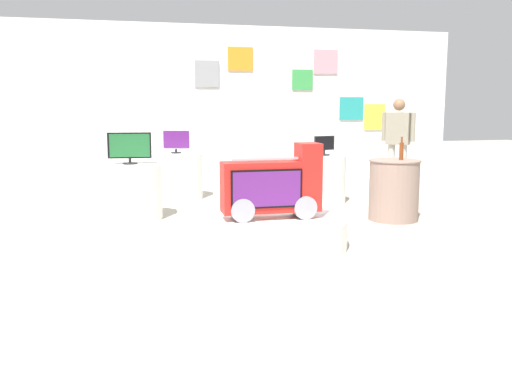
{
  "coord_description": "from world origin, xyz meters",
  "views": [
    {
      "loc": [
        -1.66,
        -6.04,
        1.55
      ],
      "look_at": [
        -0.19,
        0.01,
        0.64
      ],
      "focal_mm": 38.25,
      "sensor_mm": 36.0,
      "label": 1
    }
  ],
  "objects_px": {
    "display_pedestal_center_rear": "(177,176)",
    "tv_on_center_rear": "(176,140)",
    "display_pedestal_left_rear": "(324,179)",
    "side_table_round": "(394,189)",
    "main_display_pedestal": "(271,232)",
    "tv_on_left_rear": "(324,145)",
    "display_pedestal_right_rear": "(131,191)",
    "shopper_browsing_near_truck": "(398,140)",
    "novelty_firetruck_tv": "(273,188)",
    "tv_on_right_rear": "(130,147)",
    "bottle_on_side_table": "(401,151)"
  },
  "relations": [
    {
      "from": "tv_on_center_rear",
      "to": "display_pedestal_right_rear",
      "type": "relative_size",
      "value": 0.54
    },
    {
      "from": "main_display_pedestal",
      "to": "tv_on_center_rear",
      "type": "bearing_deg",
      "value": 101.84
    },
    {
      "from": "main_display_pedestal",
      "to": "novelty_firetruck_tv",
      "type": "height_order",
      "value": "novelty_firetruck_tv"
    },
    {
      "from": "novelty_firetruck_tv",
      "to": "display_pedestal_center_rear",
      "type": "height_order",
      "value": "novelty_firetruck_tv"
    },
    {
      "from": "tv_on_left_rear",
      "to": "side_table_round",
      "type": "bearing_deg",
      "value": -73.16
    },
    {
      "from": "tv_on_right_rear",
      "to": "tv_on_center_rear",
      "type": "bearing_deg",
      "value": 63.37
    },
    {
      "from": "tv_on_left_rear",
      "to": "display_pedestal_right_rear",
      "type": "xyz_separation_m",
      "value": [
        -3.01,
        -0.57,
        -0.55
      ]
    },
    {
      "from": "display_pedestal_center_rear",
      "to": "side_table_round",
      "type": "bearing_deg",
      "value": -42.15
    },
    {
      "from": "display_pedestal_left_rear",
      "to": "tv_on_center_rear",
      "type": "height_order",
      "value": "tv_on_center_rear"
    },
    {
      "from": "tv_on_center_rear",
      "to": "bottle_on_side_table",
      "type": "relative_size",
      "value": 1.47
    },
    {
      "from": "bottle_on_side_table",
      "to": "shopper_browsing_near_truck",
      "type": "distance_m",
      "value": 1.97
    },
    {
      "from": "display_pedestal_left_rear",
      "to": "bottle_on_side_table",
      "type": "height_order",
      "value": "bottle_on_side_table"
    },
    {
      "from": "display_pedestal_left_rear",
      "to": "display_pedestal_center_rear",
      "type": "height_order",
      "value": "same"
    },
    {
      "from": "side_table_round",
      "to": "display_pedestal_right_rear",
      "type": "bearing_deg",
      "value": 165.19
    },
    {
      "from": "novelty_firetruck_tv",
      "to": "bottle_on_side_table",
      "type": "distance_m",
      "value": 2.27
    },
    {
      "from": "main_display_pedestal",
      "to": "shopper_browsing_near_truck",
      "type": "distance_m",
      "value": 4.08
    },
    {
      "from": "tv_on_left_rear",
      "to": "tv_on_center_rear",
      "type": "bearing_deg",
      "value": 157.05
    },
    {
      "from": "main_display_pedestal",
      "to": "bottle_on_side_table",
      "type": "height_order",
      "value": "bottle_on_side_table"
    },
    {
      "from": "tv_on_left_rear",
      "to": "display_pedestal_right_rear",
      "type": "height_order",
      "value": "tv_on_left_rear"
    },
    {
      "from": "display_pedestal_right_rear",
      "to": "side_table_round",
      "type": "distance_m",
      "value": 3.58
    },
    {
      "from": "display_pedestal_left_rear",
      "to": "display_pedestal_right_rear",
      "type": "xyz_separation_m",
      "value": [
        -3.01,
        -0.57,
        0.0
      ]
    },
    {
      "from": "main_display_pedestal",
      "to": "display_pedestal_right_rear",
      "type": "distance_m",
      "value": 2.39
    },
    {
      "from": "display_pedestal_left_rear",
      "to": "tv_on_right_rear",
      "type": "relative_size",
      "value": 1.3
    },
    {
      "from": "main_display_pedestal",
      "to": "display_pedestal_center_rear",
      "type": "relative_size",
      "value": 1.93
    },
    {
      "from": "display_pedestal_center_rear",
      "to": "side_table_round",
      "type": "relative_size",
      "value": 1.06
    },
    {
      "from": "display_pedestal_right_rear",
      "to": "tv_on_right_rear",
      "type": "height_order",
      "value": "tv_on_right_rear"
    },
    {
      "from": "tv_on_center_rear",
      "to": "side_table_round",
      "type": "height_order",
      "value": "tv_on_center_rear"
    },
    {
      "from": "tv_on_center_rear",
      "to": "side_table_round",
      "type": "bearing_deg",
      "value": -42.11
    },
    {
      "from": "display_pedestal_center_rear",
      "to": "tv_on_center_rear",
      "type": "height_order",
      "value": "tv_on_center_rear"
    },
    {
      "from": "display_pedestal_center_rear",
      "to": "tv_on_center_rear",
      "type": "distance_m",
      "value": 0.59
    },
    {
      "from": "main_display_pedestal",
      "to": "display_pedestal_center_rear",
      "type": "bearing_deg",
      "value": 101.84
    },
    {
      "from": "display_pedestal_left_rear",
      "to": "tv_on_right_rear",
      "type": "height_order",
      "value": "tv_on_right_rear"
    },
    {
      "from": "main_display_pedestal",
      "to": "tv_on_left_rear",
      "type": "relative_size",
      "value": 4.67
    },
    {
      "from": "tv_on_right_rear",
      "to": "bottle_on_side_table",
      "type": "xyz_separation_m",
      "value": [
        3.54,
        -0.93,
        -0.04
      ]
    },
    {
      "from": "side_table_round",
      "to": "bottle_on_side_table",
      "type": "bearing_deg",
      "value": -12.16
    },
    {
      "from": "tv_on_center_rear",
      "to": "display_pedestal_center_rear",
      "type": "bearing_deg",
      "value": 106.0
    },
    {
      "from": "tv_on_center_rear",
      "to": "display_pedestal_right_rear",
      "type": "distance_m",
      "value": 1.8
    },
    {
      "from": "bottle_on_side_table",
      "to": "display_pedestal_left_rear",
      "type": "bearing_deg",
      "value": 109.31
    },
    {
      "from": "display_pedestal_left_rear",
      "to": "novelty_firetruck_tv",
      "type": "bearing_deg",
      "value": -121.73
    },
    {
      "from": "main_display_pedestal",
      "to": "tv_on_right_rear",
      "type": "bearing_deg",
      "value": 128.33
    },
    {
      "from": "novelty_firetruck_tv",
      "to": "tv_on_center_rear",
      "type": "height_order",
      "value": "tv_on_center_rear"
    },
    {
      "from": "novelty_firetruck_tv",
      "to": "display_pedestal_center_rear",
      "type": "bearing_deg",
      "value": 102.14
    },
    {
      "from": "main_display_pedestal",
      "to": "display_pedestal_right_rear",
      "type": "bearing_deg",
      "value": 128.28
    },
    {
      "from": "novelty_firetruck_tv",
      "to": "tv_on_center_rear",
      "type": "bearing_deg",
      "value": 102.13
    },
    {
      "from": "tv_on_left_rear",
      "to": "display_pedestal_center_rear",
      "type": "bearing_deg",
      "value": 156.97
    },
    {
      "from": "display_pedestal_right_rear",
      "to": "shopper_browsing_near_truck",
      "type": "xyz_separation_m",
      "value": [
        4.43,
        0.82,
        0.59
      ]
    },
    {
      "from": "shopper_browsing_near_truck",
      "to": "bottle_on_side_table",
      "type": "bearing_deg",
      "value": -116.72
    },
    {
      "from": "novelty_firetruck_tv",
      "to": "tv_on_right_rear",
      "type": "distance_m",
      "value": 2.42
    },
    {
      "from": "main_display_pedestal",
      "to": "tv_on_center_rear",
      "type": "height_order",
      "value": "tv_on_center_rear"
    },
    {
      "from": "display_pedestal_left_rear",
      "to": "bottle_on_side_table",
      "type": "relative_size",
      "value": 2.43
    }
  ]
}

